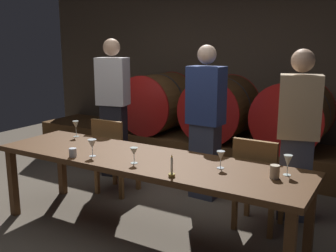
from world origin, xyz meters
The scene contains 20 objects.
ground_plane centered at (0.00, 0.00, 0.00)m, with size 8.92×8.92×0.00m, color brown.
back_wall centered at (0.00, 2.86, 1.28)m, with size 6.86×0.24×2.57m, color #473A2D.
barrel_shelf centered at (0.00, 2.31, 0.19)m, with size 6.17×0.90×0.38m, color brown.
wine_barrel_left centered at (-1.02, 2.31, 0.81)m, with size 0.88×0.90×0.88m.
wine_barrel_center centered at (0.00, 2.31, 0.81)m, with size 0.88×0.90×0.88m.
wine_barrel_right centered at (1.00, 2.31, 0.81)m, with size 0.88×0.90×0.88m.
dining_table centered at (0.24, 0.06, 0.66)m, with size 2.88×0.78×0.72m.
chair_left centered at (-0.61, 0.69, 0.49)m, with size 0.41×0.41×0.88m.
chair_right centered at (1.08, 0.66, 0.49)m, with size 0.40×0.40×0.88m.
guest_left centered at (-1.00, 1.21, 0.91)m, with size 0.43×0.32×1.76m.
guest_center centered at (0.33, 1.13, 0.86)m, with size 0.39×0.26×1.69m.
guest_right centered at (1.32, 1.09, 0.85)m, with size 0.43×0.33×1.65m.
candle_center centered at (0.70, -0.25, 0.77)m, with size 0.05×0.05×0.18m.
wine_glass_far_left centered at (-0.81, 0.33, 0.85)m, with size 0.07×0.07×0.17m.
wine_glass_left centered at (-0.17, -0.14, 0.83)m, with size 0.08×0.08×0.15m.
wine_glass_center centered at (0.27, -0.12, 0.82)m, with size 0.07×0.07×0.14m.
wine_glass_right centered at (0.94, 0.13, 0.83)m, with size 0.07×0.07×0.14m.
wine_glass_far_right centered at (1.44, 0.23, 0.83)m, with size 0.07×0.07×0.16m.
cup_left centered at (-0.31, -0.24, 0.76)m, with size 0.07×0.07×0.08m, color silver.
cup_right centered at (1.37, 0.12, 0.77)m, with size 0.07×0.07×0.10m, color beige.
Camera 1 is at (2.09, -2.64, 1.71)m, focal length 41.70 mm.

